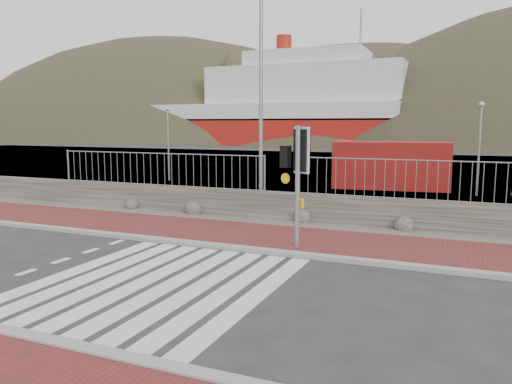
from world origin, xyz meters
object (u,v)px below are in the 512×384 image
at_px(traffic_signal_far, 296,160).
at_px(streetlight, 265,89).
at_px(shipping_container, 391,165).
at_px(ferry, 268,111).

height_order(traffic_signal_far, streetlight, streetlight).
bearing_deg(traffic_signal_far, shipping_container, -73.30).
xyz_separation_m(ferry, traffic_signal_far, (26.30, -64.17, -3.11)).
distance_m(traffic_signal_far, shipping_container, 13.56).
distance_m(ferry, shipping_container, 57.42).
bearing_deg(traffic_signal_far, streetlight, -40.66).
height_order(ferry, streetlight, ferry).
relative_size(ferry, traffic_signal_far, 16.08).
relative_size(traffic_signal_far, shipping_container, 0.56).
distance_m(traffic_signal_far, streetlight, 5.57).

